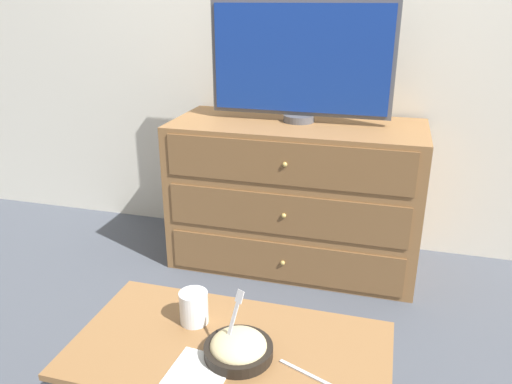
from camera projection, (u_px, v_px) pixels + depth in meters
name	position (u px, v px, depth m)	size (l,w,h in m)	color
ground_plane	(296.00, 234.00, 3.11)	(12.00, 12.00, 0.00)	#474C56
wall_back	(304.00, 13.00, 2.66)	(12.00, 0.05, 2.60)	silver
dresser	(295.00, 195.00, 2.67)	(1.29, 0.58, 0.78)	olive
tv	(301.00, 61.00, 2.46)	(0.92, 0.16, 0.59)	#515156
coffee_table	(230.00, 364.00, 1.48)	(0.92, 0.50, 0.43)	olive
takeout_bowl	(238.00, 348.00, 1.41)	(0.20, 0.20, 0.19)	black
drink_cup	(194.00, 309.00, 1.55)	(0.09, 0.09, 0.11)	white
napkin	(199.00, 371.00, 1.36)	(0.17, 0.17, 0.00)	white
knife	(305.00, 373.00, 1.35)	(0.16, 0.07, 0.01)	silver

